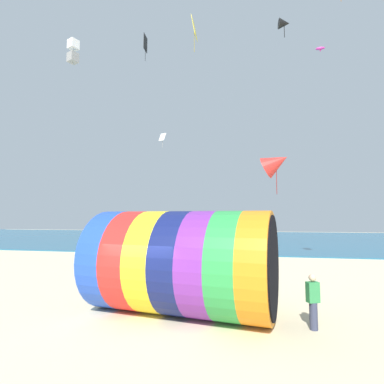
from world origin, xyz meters
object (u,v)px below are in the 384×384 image
(giant_inflatable_tube, at_px, (182,262))
(kite_handler, at_px, (313,301))
(kite_black_delta, at_px, (284,24))
(bystander_near_water, at_px, (98,253))
(kite_black_diamond, at_px, (145,44))
(kite_magenta_parafoil, at_px, (320,48))
(bystander_mid_beach, at_px, (196,255))
(kite_yellow_diamond, at_px, (194,28))
(kite_red_delta, at_px, (276,163))
(kite_white_diamond, at_px, (162,137))
(kite_white_box, at_px, (73,51))

(giant_inflatable_tube, distance_m, kite_handler, 4.39)
(kite_black_delta, bearing_deg, bystander_near_water, 161.44)
(kite_handler, bearing_deg, kite_black_diamond, 128.80)
(kite_magenta_parafoil, height_order, bystander_mid_beach, kite_magenta_parafoil)
(kite_magenta_parafoil, bearing_deg, bystander_near_water, -155.81)
(kite_yellow_diamond, xyz_separation_m, bystander_near_water, (-6.89, -0.31, -15.93))
(giant_inflatable_tube, height_order, kite_black_diamond, kite_black_diamond)
(kite_handler, bearing_deg, kite_red_delta, 96.06)
(giant_inflatable_tube, height_order, kite_white_diamond, kite_white_diamond)
(kite_black_diamond, relative_size, kite_magenta_parafoil, 2.69)
(kite_black_delta, xyz_separation_m, kite_red_delta, (-0.61, -0.55, -7.43))
(kite_white_diamond, relative_size, bystander_near_water, 0.80)
(giant_inflatable_tube, relative_size, kite_yellow_diamond, 2.70)
(kite_black_diamond, relative_size, bystander_near_water, 1.29)
(kite_magenta_parafoil, bearing_deg, bystander_mid_beach, -144.64)
(kite_handler, relative_size, kite_magenta_parafoil, 2.04)
(kite_handler, distance_m, kite_white_diamond, 20.60)
(giant_inflatable_tube, xyz_separation_m, bystander_mid_beach, (-1.23, 9.70, -0.98))
(kite_handler, bearing_deg, kite_yellow_diamond, 118.59)
(giant_inflatable_tube, bearing_deg, kite_white_box, 145.80)
(kite_yellow_diamond, distance_m, bystander_near_water, 17.36)
(kite_black_diamond, xyz_separation_m, bystander_near_water, (-2.37, -2.66, -16.71))
(kite_white_diamond, bearing_deg, giant_inflatable_tube, -70.67)
(kite_white_diamond, xyz_separation_m, bystander_near_water, (-2.97, -5.70, -9.63))
(kite_black_diamond, distance_m, bystander_near_water, 17.09)
(kite_yellow_diamond, relative_size, kite_white_box, 1.66)
(kite_white_box, height_order, kite_black_diamond, kite_black_diamond)
(kite_handler, distance_m, kite_red_delta, 7.29)
(kite_handler, relative_size, kite_white_box, 1.08)
(kite_red_delta, height_order, bystander_near_water, kite_red_delta)
(kite_white_box, bearing_deg, kite_yellow_diamond, 28.97)
(kite_red_delta, xyz_separation_m, bystander_near_water, (-11.88, 4.75, -5.16))
(kite_white_diamond, height_order, bystander_mid_beach, kite_white_diamond)
(giant_inflatable_tube, height_order, kite_white_box, kite_white_box)
(kite_black_diamond, relative_size, kite_red_delta, 0.95)
(giant_inflatable_tube, bearing_deg, kite_black_diamond, 116.20)
(bystander_near_water, bearing_deg, kite_black_diamond, 48.32)
(giant_inflatable_tube, bearing_deg, kite_handler, -9.04)
(kite_handler, height_order, kite_white_box, kite_white_box)
(giant_inflatable_tube, height_order, kite_magenta_parafoil, kite_magenta_parafoil)
(kite_white_diamond, bearing_deg, kite_handler, -58.70)
(kite_handler, distance_m, bystander_mid_beach, 11.72)
(kite_red_delta, bearing_deg, kite_handler, -83.94)
(kite_black_delta, distance_m, bystander_near_water, 18.23)
(bystander_near_water, bearing_deg, kite_handler, -38.42)
(kite_handler, relative_size, kite_black_diamond, 0.76)
(kite_black_delta, height_order, kite_white_diamond, kite_black_delta)
(bystander_near_water, distance_m, bystander_mid_beach, 6.98)
(bystander_near_water, bearing_deg, bystander_mid_beach, 4.23)
(kite_black_diamond, bearing_deg, kite_handler, -51.20)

